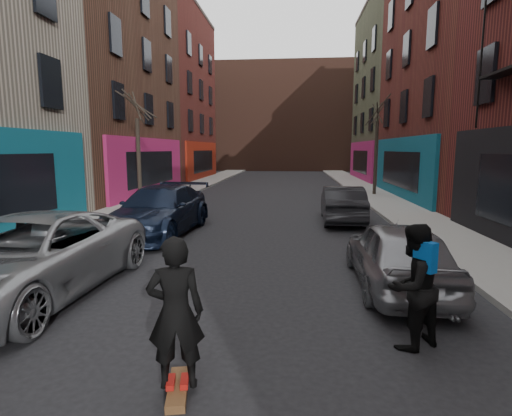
% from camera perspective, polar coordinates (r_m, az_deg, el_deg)
% --- Properties ---
extents(sidewalk_left, '(2.50, 84.00, 0.13)m').
position_cam_1_polar(sidewalk_left, '(31.85, -8.32, 3.33)').
color(sidewalk_left, gray).
rests_on(sidewalk_left, ground).
extents(sidewalk_right, '(2.50, 84.00, 0.13)m').
position_cam_1_polar(sidewalk_right, '(31.34, 14.52, 3.07)').
color(sidewalk_right, gray).
rests_on(sidewalk_right, ground).
extents(building_far, '(40.00, 10.00, 14.00)m').
position_cam_1_polar(building_far, '(56.98, 4.20, 12.59)').
color(building_far, '#47281E').
rests_on(building_far, ground).
extents(tree_left_far, '(2.00, 2.00, 6.50)m').
position_cam_1_polar(tree_left_far, '(20.26, -16.53, 9.59)').
color(tree_left_far, black).
rests_on(tree_left_far, sidewalk_left).
extents(tree_right_far, '(2.00, 2.00, 6.80)m').
position_cam_1_polar(tree_right_far, '(25.30, 16.84, 9.62)').
color(tree_right_far, black).
rests_on(tree_right_far, sidewalk_right).
extents(parked_left_far, '(2.83, 5.82, 1.59)m').
position_cam_1_polar(parked_left_far, '(8.86, -29.83, -6.12)').
color(parked_left_far, gray).
rests_on(parked_left_far, ground).
extents(parked_left_end, '(2.58, 5.66, 1.61)m').
position_cam_1_polar(parked_left_end, '(13.81, -13.62, -0.33)').
color(parked_left_end, black).
rests_on(parked_left_end, ground).
extents(parked_right_far, '(1.72, 4.20, 1.42)m').
position_cam_1_polar(parked_right_far, '(8.75, 19.55, -6.22)').
color(parked_right_far, gray).
rests_on(parked_right_far, ground).
extents(parked_right_end, '(1.61, 4.34, 1.42)m').
position_cam_1_polar(parked_right_end, '(16.04, 12.20, 0.57)').
color(parked_right_end, black).
rests_on(parked_right_end, ground).
extents(skateboard, '(0.38, 0.83, 0.10)m').
position_cam_1_polar(skateboard, '(5.25, -11.09, -24.00)').
color(skateboard, brown).
rests_on(skateboard, ground).
extents(skateboarder, '(0.73, 0.55, 1.79)m').
position_cam_1_polar(skateboarder, '(4.81, -11.42, -14.42)').
color(skateboarder, black).
rests_on(skateboarder, skateboard).
extents(pedestrian, '(1.12, 1.07, 1.82)m').
position_cam_1_polar(pedestrian, '(6.21, 21.46, -10.33)').
color(pedestrian, black).
rests_on(pedestrian, ground).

